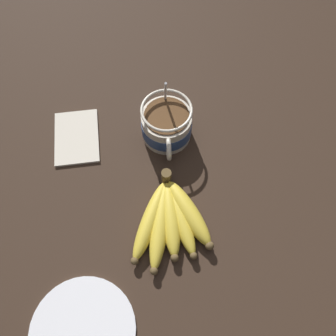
{
  "coord_description": "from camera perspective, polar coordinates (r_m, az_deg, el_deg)",
  "views": [
    {
      "loc": [
        34.56,
        -4.91,
        71.85
      ],
      "look_at": [
        1.61,
        -2.7,
        7.36
      ],
      "focal_mm": 40.0,
      "sensor_mm": 36.0,
      "label": 1
    }
  ],
  "objects": [
    {
      "name": "coffee_mug",
      "position": [
        0.78,
        -0.21,
        6.58
      ],
      "size": [
        14.6,
        10.54,
        14.62
      ],
      "color": "beige",
      "rests_on": "table"
    },
    {
      "name": "small_plate",
      "position": [
        0.7,
        -12.88,
        -23.06
      ],
      "size": [
        17.93,
        17.93,
        0.6
      ],
      "color": "white",
      "rests_on": "table"
    },
    {
      "name": "napkin",
      "position": [
        0.83,
        -13.74,
        4.6
      ],
      "size": [
        13.76,
        10.06,
        0.6
      ],
      "color": "beige",
      "rests_on": "table"
    },
    {
      "name": "banana_bunch",
      "position": [
        0.71,
        0.33,
        -7.71
      ],
      "size": [
        19.63,
        16.74,
        4.08
      ],
      "color": "brown",
      "rests_on": "table"
    },
    {
      "name": "table",
      "position": [
        0.78,
        1.89,
        -0.72
      ],
      "size": [
        126.73,
        126.73,
        3.41
      ],
      "color": "#332319",
      "rests_on": "ground"
    }
  ]
}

